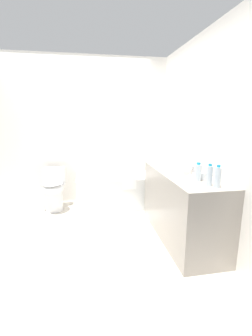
% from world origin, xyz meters
% --- Properties ---
extents(ground_plane, '(4.13, 4.13, 0.00)m').
position_xyz_m(ground_plane, '(0.00, 0.00, 0.00)').
color(ground_plane, beige).
extents(wall_back_tiled, '(3.53, 0.10, 2.53)m').
position_xyz_m(wall_back_tiled, '(0.00, 1.31, 1.27)').
color(wall_back_tiled, white).
rests_on(wall_back_tiled, ground_plane).
extents(wall_right_mirror, '(0.10, 2.92, 2.53)m').
position_xyz_m(wall_right_mirror, '(1.61, 0.00, 1.27)').
color(wall_right_mirror, white).
rests_on(wall_right_mirror, ground_plane).
extents(bathtub, '(1.57, 0.67, 1.26)m').
position_xyz_m(bathtub, '(0.73, 0.93, 0.29)').
color(bathtub, silver).
rests_on(bathtub, ground_plane).
extents(toilet, '(0.35, 0.52, 0.70)m').
position_xyz_m(toilet, '(-0.42, 0.91, 0.35)').
color(toilet, white).
rests_on(toilet, ground_plane).
extents(vanity_counter, '(0.56, 1.51, 0.85)m').
position_xyz_m(vanity_counter, '(1.28, -0.28, 0.43)').
color(vanity_counter, gray).
rests_on(vanity_counter, ground_plane).
extents(sink_basin, '(0.28, 0.28, 0.06)m').
position_xyz_m(sink_basin, '(1.24, -0.26, 0.88)').
color(sink_basin, white).
rests_on(sink_basin, vanity_counter).
extents(sink_faucet, '(0.11, 0.15, 0.07)m').
position_xyz_m(sink_faucet, '(1.41, -0.26, 0.88)').
color(sink_faucet, silver).
rests_on(sink_faucet, vanity_counter).
extents(water_bottle_0, '(0.06, 0.06, 0.22)m').
position_xyz_m(water_bottle_0, '(1.30, -0.84, 0.96)').
color(water_bottle_0, silver).
rests_on(water_bottle_0, vanity_counter).
extents(water_bottle_1, '(0.06, 0.06, 0.22)m').
position_xyz_m(water_bottle_1, '(1.35, -0.90, 0.96)').
color(water_bottle_1, silver).
rests_on(water_bottle_1, vanity_counter).
extents(water_bottle_2, '(0.07, 0.07, 0.20)m').
position_xyz_m(water_bottle_2, '(1.28, -0.65, 0.95)').
color(water_bottle_2, silver).
rests_on(water_bottle_2, vanity_counter).
extents(drinking_glass_0, '(0.08, 0.08, 0.10)m').
position_xyz_m(drinking_glass_0, '(1.31, 0.30, 0.90)').
color(drinking_glass_0, white).
rests_on(drinking_glass_0, vanity_counter).
extents(drinking_glass_1, '(0.08, 0.08, 0.08)m').
position_xyz_m(drinking_glass_1, '(1.32, 0.09, 0.90)').
color(drinking_glass_1, white).
rests_on(drinking_glass_1, vanity_counter).
extents(drinking_glass_2, '(0.07, 0.07, 0.10)m').
position_xyz_m(drinking_glass_2, '(1.32, 0.18, 0.90)').
color(drinking_glass_2, white).
rests_on(drinking_glass_2, vanity_counter).
extents(drinking_glass_3, '(0.06, 0.06, 0.08)m').
position_xyz_m(drinking_glass_3, '(1.36, -0.62, 0.89)').
color(drinking_glass_3, white).
rests_on(drinking_glass_3, vanity_counter).
extents(soap_dish, '(0.09, 0.06, 0.02)m').
position_xyz_m(soap_dish, '(1.32, -0.48, 0.86)').
color(soap_dish, white).
rests_on(soap_dish, vanity_counter).
extents(bath_mat, '(0.64, 0.37, 0.01)m').
position_xyz_m(bath_mat, '(0.73, 0.37, 0.01)').
color(bath_mat, white).
rests_on(bath_mat, ground_plane).
extents(toilet_paper_roll, '(0.11, 0.11, 0.11)m').
position_xyz_m(toilet_paper_roll, '(-0.63, 0.89, 0.06)').
color(toilet_paper_roll, white).
rests_on(toilet_paper_roll, ground_plane).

